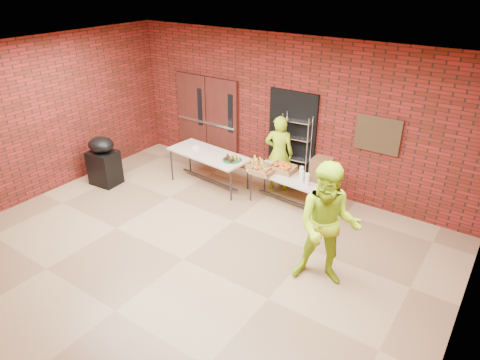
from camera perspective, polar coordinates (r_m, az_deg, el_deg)
name	(u,v)px	position (r m, az deg, el deg)	size (l,w,h in m)	color
room	(177,173)	(6.47, -8.42, 0.92)	(8.08, 7.08, 3.28)	#866748
double_doors	(207,120)	(10.42, -4.40, 8.01)	(1.78, 0.12, 2.10)	#441A13
dark_doorway	(292,139)	(9.24, 6.92, 5.39)	(1.10, 0.06, 2.10)	black
bronze_plaque	(378,135)	(8.43, 17.91, 5.77)	(0.85, 0.04, 0.70)	#3B2F17
wire_rack	(296,153)	(9.13, 7.42, 3.63)	(0.61, 0.20, 1.67)	silver
table_left	(208,156)	(9.28, -4.23, 3.23)	(1.91, 0.94, 0.76)	#C3AF95
table_right	(289,178)	(8.50, 6.58, 0.25)	(1.69, 0.81, 0.67)	#C3AF95
basket_bananas	(258,166)	(8.72, 2.39, 1.93)	(0.41, 0.32, 0.13)	#A67B42
basket_oranges	(283,168)	(8.61, 5.74, 1.58)	(0.50, 0.39, 0.15)	#A67B42
basket_apples	(262,171)	(8.49, 2.95, 1.23)	(0.43, 0.34, 0.14)	#A67B42
muffin_tray	(232,158)	(8.86, -1.11, 2.91)	(0.40, 0.40, 0.10)	#165523
napkin_box	(197,147)	(9.50, -5.80, 4.34)	(0.16, 0.11, 0.05)	white
coffee_dispenser	(322,170)	(8.26, 10.82, 1.35)	(0.36, 0.32, 0.47)	brown
cup_stack_front	(302,176)	(8.25, 8.29, 0.53)	(0.07, 0.07, 0.22)	white
cup_stack_mid	(307,180)	(8.10, 8.95, 0.05)	(0.08, 0.08, 0.23)	white
cup_stack_back	(301,173)	(8.35, 8.19, 0.99)	(0.08, 0.08, 0.25)	white
covered_grill	(104,161)	(9.84, -17.74, 2.44)	(0.64, 0.55, 1.09)	black
volunteer_woman	(279,153)	(9.07, 5.21, 3.54)	(0.60, 0.40, 1.65)	#A5D417
volunteer_man	(328,226)	(6.39, 11.63, -6.00)	(0.96, 0.75, 1.97)	#A5D417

